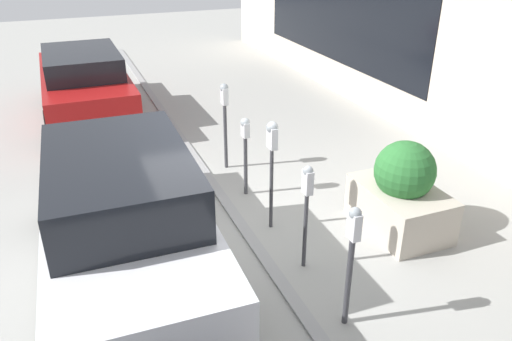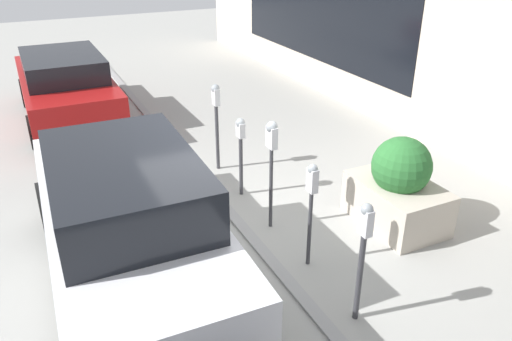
{
  "view_description": "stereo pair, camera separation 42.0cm",
  "coord_description": "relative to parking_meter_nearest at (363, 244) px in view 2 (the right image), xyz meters",
  "views": [
    {
      "loc": [
        -5.55,
        2.13,
        3.85
      ],
      "look_at": [
        0.0,
        -0.09,
        0.92
      ],
      "focal_mm": 35.0,
      "sensor_mm": 36.0,
      "label": 1
    },
    {
      "loc": [
        -5.38,
        2.51,
        3.85
      ],
      "look_at": [
        0.0,
        -0.09,
        0.92
      ],
      "focal_mm": 35.0,
      "sensor_mm": 36.0,
      "label": 2
    }
  ],
  "objects": [
    {
      "name": "parking_meter_fourth",
      "position": [
        3.1,
        -0.03,
        -0.05
      ],
      "size": [
        0.17,
        0.14,
        1.28
      ],
      "color": "#38383D",
      "rests_on": "ground_plane"
    },
    {
      "name": "parking_meter_nearest",
      "position": [
        0.0,
        0.0,
        0.0
      ],
      "size": [
        0.15,
        0.13,
        1.43
      ],
      "color": "#38383D",
      "rests_on": "ground_plane"
    },
    {
      "name": "building_facade",
      "position": [
        2.08,
        -4.18,
        0.65
      ],
      "size": [
        24.5,
        0.17,
        3.21
      ],
      "color": "beige",
      "rests_on": "ground_plane"
    },
    {
      "name": "planter_box",
      "position": [
        1.37,
        -1.67,
        -0.41
      ],
      "size": [
        1.38,
        0.92,
        1.31
      ],
      "color": "#B2A899",
      "rests_on": "ground_plane"
    },
    {
      "name": "parking_meter_second",
      "position": [
        1.06,
        -0.04,
        0.04
      ],
      "size": [
        0.14,
        0.12,
        1.39
      ],
      "color": "#38383D",
      "rests_on": "ground_plane"
    },
    {
      "name": "parked_car_rear",
      "position": [
        7.83,
        1.96,
        -0.17
      ],
      "size": [
        4.44,
        1.79,
        1.49
      ],
      "rotation": [
        0.0,
        0.0,
        0.01
      ],
      "color": "maroon",
      "rests_on": "ground_plane"
    },
    {
      "name": "parked_car_middle",
      "position": [
        1.78,
        2.01,
        -0.09
      ],
      "size": [
        4.64,
        1.84,
        1.65
      ],
      "rotation": [
        0.0,
        0.0,
        -0.02
      ],
      "color": "silver",
      "rests_on": "ground_plane"
    },
    {
      "name": "parking_meter_middle",
      "position": [
        2.05,
        -0.02,
        0.25
      ],
      "size": [
        0.18,
        0.16,
        1.59
      ],
      "color": "#38383D",
      "rests_on": "ground_plane"
    },
    {
      "name": "parking_meter_farthest",
      "position": [
        4.14,
        -0.06,
        0.11
      ],
      "size": [
        0.17,
        0.14,
        1.53
      ],
      "color": "#38383D",
      "rests_on": "ground_plane"
    },
    {
      "name": "ground_plane",
      "position": [
        2.08,
        0.29,
        -0.96
      ],
      "size": [
        40.0,
        40.0,
        0.0
      ],
      "primitive_type": "plane",
      "color": "#999993"
    },
    {
      "name": "curb_strip",
      "position": [
        2.08,
        0.37,
        -0.94
      ],
      "size": [
        24.5,
        0.16,
        0.04
      ],
      "color": "gray",
      "rests_on": "ground_plane"
    }
  ]
}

